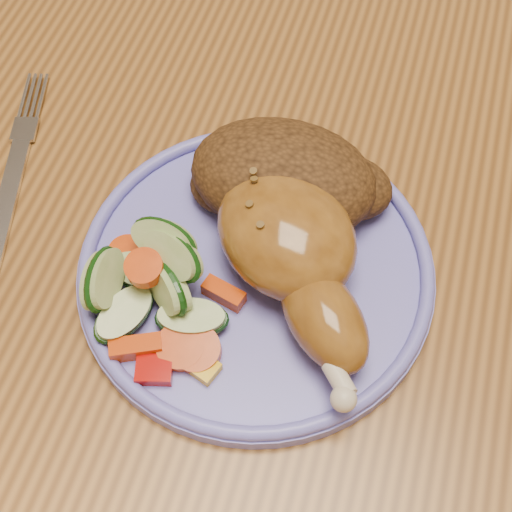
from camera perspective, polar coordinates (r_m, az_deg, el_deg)
name	(u,v)px	position (r m, az deg, el deg)	size (l,w,h in m)	color
ground	(300,439)	(1.25, 3.51, -14.39)	(4.00, 4.00, 0.00)	brown
dining_table	(339,220)	(0.64, 6.64, 2.86)	(0.90, 1.40, 0.75)	brown
plate	(256,271)	(0.51, 0.00, -1.22)	(0.25, 0.25, 0.01)	#6A67D0
plate_rim	(256,263)	(0.50, 0.00, -0.59)	(0.25, 0.25, 0.01)	#6A67D0
chicken_leg	(295,253)	(0.48, 3.15, 0.23)	(0.16, 0.18, 0.06)	#8E591D
rice_pilaf	(287,179)	(0.52, 2.51, 6.16)	(0.15, 0.10, 0.06)	#4B2D12
vegetable_pile	(156,289)	(0.48, -8.04, -2.63)	(0.11, 0.12, 0.06)	#A50A05
fork	(14,173)	(0.59, -18.81, 6.29)	(0.06, 0.17, 0.00)	silver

